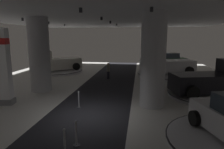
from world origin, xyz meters
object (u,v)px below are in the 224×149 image
(display_platform_mid_right, at_px, (210,95))
(display_platform_deep_right, at_px, (169,66))
(display_car_deep_right, at_px, (170,60))
(display_platform_far_right, at_px, (167,75))
(pickup_truck_far_right, at_px, (164,64))
(visitor_walking_near, at_px, (108,70))
(brand_sign_pylon, at_px, (0,66))
(column_left, at_px, (39,55))
(pickup_truck_mid_right, at_px, (215,80))
(pickup_truck_far_left, at_px, (54,62))
(display_platform_far_left, at_px, (58,71))
(column_right, at_px, (153,60))

(display_platform_mid_right, xyz_separation_m, display_platform_deep_right, (-0.91, 13.64, -0.02))
(display_car_deep_right, bearing_deg, display_platform_far_right, -99.93)
(pickup_truck_far_right, xyz_separation_m, visitor_walking_near, (-5.50, -1.84, -0.38))
(display_car_deep_right, height_order, display_platform_far_right, display_car_deep_right)
(brand_sign_pylon, xyz_separation_m, display_platform_deep_right, (12.18, 17.02, -2.24))
(column_left, distance_m, visitor_walking_near, 6.91)
(display_platform_mid_right, distance_m, pickup_truck_far_right, 7.29)
(pickup_truck_mid_right, bearing_deg, column_left, -179.65)
(display_platform_deep_right, bearing_deg, column_left, -129.91)
(column_left, bearing_deg, brand_sign_pylon, -102.80)
(pickup_truck_far_left, distance_m, visitor_walking_near, 7.21)
(display_car_deep_right, height_order, pickup_truck_far_right, pickup_truck_far_right)
(column_left, xyz_separation_m, pickup_truck_far_right, (9.94, 6.80, -1.46))
(display_platform_far_left, bearing_deg, pickup_truck_mid_right, -28.07)
(column_left, xyz_separation_m, display_platform_deep_right, (11.41, 13.64, -2.62))
(column_left, relative_size, display_platform_far_left, 0.97)
(display_platform_mid_right, bearing_deg, visitor_walking_near, 147.80)
(column_left, bearing_deg, display_platform_deep_right, 50.09)
(brand_sign_pylon, height_order, display_car_deep_right, brand_sign_pylon)
(pickup_truck_far_left, bearing_deg, column_right, -43.90)
(brand_sign_pylon, relative_size, pickup_truck_far_right, 0.81)
(display_platform_mid_right, bearing_deg, pickup_truck_far_left, 152.23)
(display_platform_mid_right, xyz_separation_m, display_platform_far_right, (-2.06, 6.88, 0.05))
(visitor_walking_near, bearing_deg, display_platform_far_right, 18.29)
(column_right, height_order, display_car_deep_right, column_right)
(column_right, distance_m, pickup_truck_far_right, 9.49)
(display_car_deep_right, bearing_deg, display_platform_far_left, -156.74)
(display_platform_mid_right, distance_m, display_platform_deep_right, 13.67)
(display_platform_deep_right, distance_m, display_car_deep_right, 0.86)
(display_platform_deep_right, distance_m, pickup_truck_far_right, 7.09)
(brand_sign_pylon, relative_size, pickup_truck_far_left, 0.85)
(display_platform_deep_right, distance_m, visitor_walking_near, 11.16)
(display_car_deep_right, distance_m, pickup_truck_far_left, 14.93)
(display_car_deep_right, height_order, visitor_walking_near, display_car_deep_right)
(brand_sign_pylon, bearing_deg, display_car_deep_right, 54.36)
(brand_sign_pylon, height_order, pickup_truck_far_left, brand_sign_pylon)
(display_platform_mid_right, xyz_separation_m, display_car_deep_right, (-0.87, 13.64, 0.84))
(pickup_truck_far_left, relative_size, visitor_walking_near, 3.38)
(column_right, xyz_separation_m, pickup_truck_far_right, (1.70, 9.22, -1.46))
(brand_sign_pylon, bearing_deg, display_platform_mid_right, 14.49)
(pickup_truck_far_right, bearing_deg, brand_sign_pylon, -136.46)
(display_platform_mid_right, distance_m, visitor_walking_near, 9.33)
(display_platform_mid_right, bearing_deg, display_car_deep_right, 93.67)
(pickup_truck_far_right, xyz_separation_m, display_platform_far_left, (-11.93, 1.07, -1.15))
(column_right, bearing_deg, display_platform_deep_right, 78.84)
(brand_sign_pylon, relative_size, display_platform_far_right, 0.77)
(pickup_truck_mid_right, height_order, pickup_truck_far_left, pickup_truck_mid_right)
(brand_sign_pylon, xyz_separation_m, pickup_truck_far_right, (10.71, 10.18, -1.08))
(brand_sign_pylon, distance_m, display_car_deep_right, 20.99)
(column_right, relative_size, display_platform_mid_right, 0.97)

